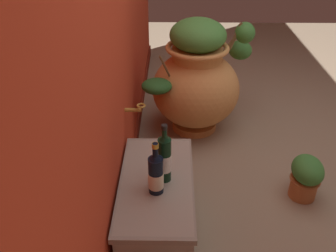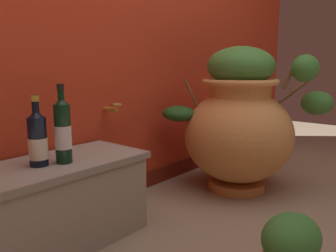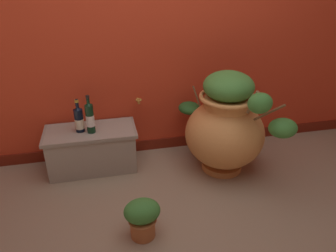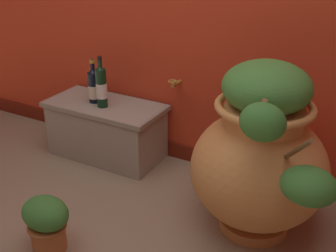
# 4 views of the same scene
# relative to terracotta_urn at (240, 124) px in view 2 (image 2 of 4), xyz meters

# --- Properties ---
(terracotta_urn) EXTENTS (0.75, 0.87, 0.91)m
(terracotta_urn) POSITION_rel_terracotta_urn_xyz_m (0.00, 0.00, 0.00)
(terracotta_urn) COLOR #D68E4C
(terracotta_urn) RESTS_ON ground_plane
(stone_ledge) EXTENTS (0.79, 0.39, 0.38)m
(stone_ledge) POSITION_rel_terracotta_urn_xyz_m (-1.14, 0.27, -0.22)
(stone_ledge) COLOR #9E9384
(stone_ledge) RESTS_ON ground_plane
(wine_bottle_left) EXTENTS (0.08, 0.08, 0.29)m
(wine_bottle_left) POSITION_rel_terracotta_urn_xyz_m (-1.22, 0.27, 0.07)
(wine_bottle_left) COLOR black
(wine_bottle_left) RESTS_ON stone_ledge
(wine_bottle_middle) EXTENTS (0.07, 0.07, 0.33)m
(wine_bottle_middle) POSITION_rel_terracotta_urn_xyz_m (-1.12, 0.22, 0.10)
(wine_bottle_middle) COLOR black
(wine_bottle_middle) RESTS_ON stone_ledge
(potted_shrub) EXTENTS (0.24, 0.19, 0.29)m
(potted_shrub) POSITION_rel_terracotta_urn_xyz_m (-0.82, -0.65, -0.26)
(potted_shrub) COLOR #B26638
(potted_shrub) RESTS_ON ground_plane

